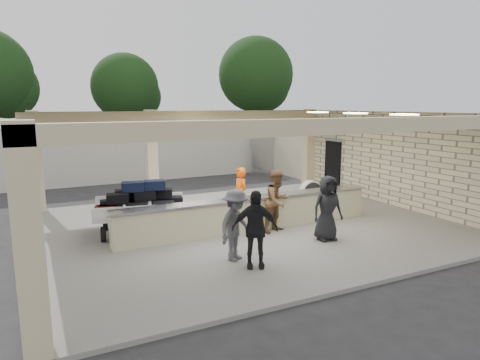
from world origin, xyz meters
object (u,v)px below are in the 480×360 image
container_white (132,151)px  baggage_handler (240,195)px  passenger_a (277,201)px  car_white_a (263,150)px  baggage_counter (250,214)px  passenger_d (327,208)px  car_white_b (283,147)px  drum_fan (311,192)px  car_dark (218,149)px  passenger_b (255,229)px  passenger_c (236,225)px  luggage_cart (140,205)px

container_white → baggage_handler: bearing=-85.6°
passenger_a → car_white_a: bearing=43.7°
baggage_counter → container_white: container_white is taller
passenger_d → car_white_b: 18.51m
baggage_handler → passenger_d: (1.35, -2.59, 0.02)m
baggage_counter → baggage_handler: bearing=85.1°
drum_fan → baggage_handler: 3.55m
baggage_handler → car_dark: 16.16m
baggage_handler → passenger_d: size_ratio=0.98×
baggage_counter → passenger_b: 2.95m
baggage_handler → car_white_b: baggage_handler is taller
passenger_c → passenger_a: bearing=5.4°
passenger_b → car_white_a: passenger_b is taller
baggage_counter → drum_fan: 3.91m
passenger_c → car_dark: (7.40, 17.94, -0.22)m
passenger_a → passenger_d: 1.50m
passenger_c → passenger_d: size_ratio=0.97×
car_dark → container_white: 8.35m
baggage_counter → drum_fan: baggage_counter is taller
passenger_c → car_white_a: 18.52m
passenger_d → car_white_a: (6.76, 15.52, -0.20)m
passenger_d → car_dark: 18.23m
passenger_c → baggage_counter: bearing=23.0°
baggage_counter → passenger_a: passenger_a is taller
car_white_b → passenger_a: bearing=141.0°
drum_fan → container_white: bearing=121.0°
baggage_handler → car_white_b: bearing=141.3°
baggage_handler → passenger_a: size_ratio=0.96×
passenger_a → passenger_d: size_ratio=1.02×
passenger_d → car_white_a: bearing=72.7°
baggage_handler → passenger_d: 2.92m
luggage_cart → passenger_c: (1.50, -3.19, 0.05)m
passenger_a → car_dark: size_ratio=0.41×
car_white_a → drum_fan: bearing=146.0°
car_white_a → passenger_d: bearing=144.0°
passenger_c → passenger_b: bearing=-102.8°
car_white_a → luggage_cart: bearing=126.0°
passenger_d → passenger_a: bearing=128.9°
baggage_counter → car_white_b: size_ratio=1.64×
luggage_cart → passenger_b: (1.70, -3.77, 0.08)m
container_white → passenger_c: bearing=-93.5°
passenger_b → car_dark: bearing=92.3°
passenger_a → container_white: container_white is taller
passenger_c → drum_fan: bearing=6.8°
passenger_a → luggage_cart: bearing=137.1°
baggage_handler → luggage_cart: bearing=-98.0°
passenger_c → container_white: (0.53, 13.24, 0.42)m
drum_fan → car_white_a: 12.85m
drum_fan → passenger_a: size_ratio=0.50×
drum_fan → passenger_b: bearing=-131.0°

